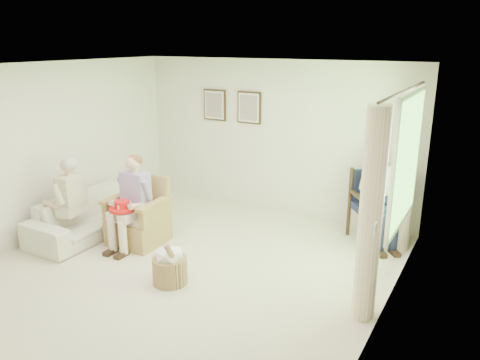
# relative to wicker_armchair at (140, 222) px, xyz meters

# --- Properties ---
(floor) EXTENTS (5.50, 5.50, 0.00)m
(floor) POSITION_rel_wicker_armchair_xyz_m (1.09, -0.51, -0.31)
(floor) COLOR beige
(floor) RESTS_ON ground
(back_wall) EXTENTS (5.00, 0.04, 2.60)m
(back_wall) POSITION_rel_wicker_armchair_xyz_m (1.09, 2.24, 0.99)
(back_wall) COLOR silver
(back_wall) RESTS_ON ground
(left_wall) EXTENTS (0.04, 5.50, 2.60)m
(left_wall) POSITION_rel_wicker_armchair_xyz_m (-1.41, -0.51, 0.99)
(left_wall) COLOR silver
(left_wall) RESTS_ON ground
(right_wall) EXTENTS (0.04, 5.50, 2.60)m
(right_wall) POSITION_rel_wicker_armchair_xyz_m (3.59, -0.51, 0.99)
(right_wall) COLOR silver
(right_wall) RESTS_ON ground
(ceiling) EXTENTS (5.00, 5.50, 0.02)m
(ceiling) POSITION_rel_wicker_armchair_xyz_m (1.09, -0.51, 2.29)
(ceiling) COLOR white
(ceiling) RESTS_ON back_wall
(window) EXTENTS (0.13, 2.50, 1.63)m
(window) POSITION_rel_wicker_armchair_xyz_m (3.55, 0.69, 1.28)
(window) COLOR #2D6B23
(window) RESTS_ON right_wall
(curtain_left) EXTENTS (0.34, 0.34, 2.30)m
(curtain_left) POSITION_rel_wicker_armchair_xyz_m (3.42, -0.29, 0.84)
(curtain_left) COLOR beige
(curtain_left) RESTS_ON ground
(curtain_right) EXTENTS (0.34, 0.34, 2.30)m
(curtain_right) POSITION_rel_wicker_armchair_xyz_m (3.42, 1.67, 0.84)
(curtain_right) COLOR beige
(curtain_right) RESTS_ON ground
(framed_print_left) EXTENTS (0.45, 0.05, 0.55)m
(framed_print_left) POSITION_rel_wicker_armchair_xyz_m (-0.06, 2.20, 1.47)
(framed_print_left) COLOR #382114
(framed_print_left) RESTS_ON back_wall
(framed_print_right) EXTENTS (0.45, 0.05, 0.55)m
(framed_print_right) POSITION_rel_wicker_armchair_xyz_m (0.64, 2.20, 1.47)
(framed_print_right) COLOR #382114
(framed_print_right) RESTS_ON back_wall
(wicker_armchair) EXTENTS (0.76, 0.75, 0.97)m
(wicker_armchair) POSITION_rel_wicker_armchair_xyz_m (0.00, 0.00, 0.00)
(wicker_armchair) COLOR tan
(wicker_armchair) RESTS_ON ground
(wood_armchair) EXTENTS (0.68, 0.64, 1.05)m
(wood_armchair) POSITION_rel_wicker_armchair_xyz_m (3.04, 1.83, 0.27)
(wood_armchair) COLOR black
(wood_armchair) RESTS_ON ground
(sofa) EXTENTS (2.09, 0.82, 0.61)m
(sofa) POSITION_rel_wicker_armchair_xyz_m (-0.86, -0.08, -0.00)
(sofa) COLOR silver
(sofa) RESTS_ON ground
(person_wicker) EXTENTS (0.40, 0.63, 1.32)m
(person_wicker) POSITION_rel_wicker_armchair_xyz_m (0.00, -0.13, 0.45)
(person_wicker) COLOR beige
(person_wicker) RESTS_ON ground
(person_dark) EXTENTS (0.40, 0.63, 1.41)m
(person_dark) POSITION_rel_wicker_armchair_xyz_m (3.04, 1.66, 0.53)
(person_dark) COLOR #1A1F3A
(person_dark) RESTS_ON ground
(person_sofa) EXTENTS (0.42, 0.62, 1.27)m
(person_sofa) POSITION_rel_wicker_armchair_xyz_m (-0.86, -0.54, 0.42)
(person_sofa) COLOR beige
(person_sofa) RESTS_ON ground
(red_hat) EXTENTS (0.36, 0.36, 0.14)m
(red_hat) POSITION_rel_wicker_armchair_xyz_m (0.01, -0.34, 0.35)
(red_hat) COLOR red
(red_hat) RESTS_ON person_wicker
(hatbox) EXTENTS (0.55, 0.55, 0.63)m
(hatbox) POSITION_rel_wicker_armchair_xyz_m (1.15, -0.77, -0.06)
(hatbox) COLOR tan
(hatbox) RESTS_ON ground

